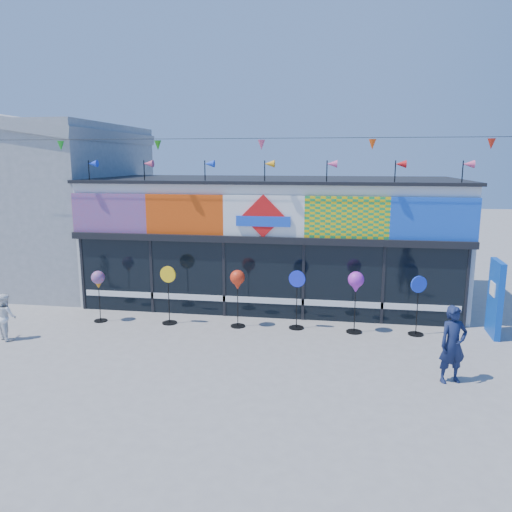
% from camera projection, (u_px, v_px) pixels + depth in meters
% --- Properties ---
extents(ground, '(80.00, 80.00, 0.00)m').
position_uv_depth(ground, '(242.00, 362.00, 11.86)').
color(ground, gray).
rests_on(ground, ground).
extents(kite_shop, '(16.00, 5.70, 5.31)m').
position_uv_depth(kite_shop, '(274.00, 238.00, 17.23)').
color(kite_shop, silver).
rests_on(kite_shop, ground).
extents(neighbour_building, '(8.18, 7.20, 6.87)m').
position_uv_depth(neighbour_building, '(25.00, 199.00, 19.59)').
color(neighbour_building, '#9FA1A4').
rests_on(neighbour_building, ground).
extents(blue_sign, '(0.21, 1.05, 2.08)m').
position_uv_depth(blue_sign, '(495.00, 298.00, 13.44)').
color(blue_sign, '#0B41AD').
rests_on(blue_sign, ground).
extents(spinner_0, '(0.39, 0.39, 1.53)m').
position_uv_depth(spinner_0, '(98.00, 281.00, 14.59)').
color(spinner_0, black).
rests_on(spinner_0, ground).
extents(spinner_1, '(0.48, 0.44, 1.72)m').
position_uv_depth(spinner_1, '(169.00, 293.00, 14.45)').
color(spinner_1, black).
rests_on(spinner_1, ground).
extents(spinner_2, '(0.42, 0.42, 1.66)m').
position_uv_depth(spinner_2, '(238.00, 282.00, 14.10)').
color(spinner_2, black).
rests_on(spinner_2, ground).
extents(spinner_3, '(0.47, 0.43, 1.68)m').
position_uv_depth(spinner_3, '(297.00, 298.00, 14.04)').
color(spinner_3, black).
rests_on(spinner_3, ground).
extents(spinner_4, '(0.44, 0.44, 1.73)m').
position_uv_depth(spinner_4, '(356.00, 284.00, 13.61)').
color(spinner_4, black).
rests_on(spinner_4, ground).
extents(spinner_5, '(0.44, 0.42, 1.66)m').
position_uv_depth(spinner_5, '(418.00, 304.00, 13.52)').
color(spinner_5, black).
rests_on(spinner_5, ground).
extents(adult_man, '(0.72, 0.59, 1.70)m').
position_uv_depth(adult_man, '(453.00, 345.00, 10.63)').
color(adult_man, '#141E41').
rests_on(adult_man, ground).
extents(child, '(0.70, 0.62, 1.25)m').
position_uv_depth(child, '(6.00, 317.00, 13.25)').
color(child, white).
rests_on(child, ground).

